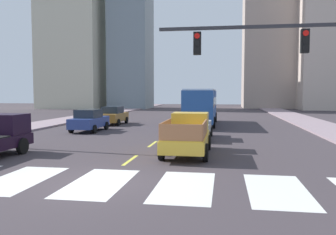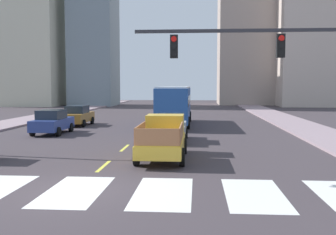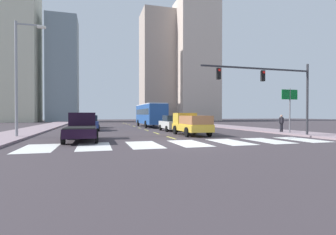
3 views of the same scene
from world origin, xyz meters
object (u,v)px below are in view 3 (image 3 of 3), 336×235
object	(u,v)px
pickup_dark	(82,127)
city_bus	(150,114)
pickup_stakebed	(190,124)
traffic_signal_gantry	(276,84)
pedestrian_waiting	(281,122)
streetlight_left	(18,74)
direction_sign_green	(290,101)
sedan_mid	(171,123)
sedan_near_left	(91,122)
sedan_far	(90,123)

from	to	relation	value
pickup_dark	city_bus	bearing A→B (deg)	67.53
pickup_stakebed	traffic_signal_gantry	xyz separation A→B (m)	(5.75, -4.10, 3.29)
pickup_dark	pedestrian_waiting	world-z (taller)	pickup_dark
pickup_stakebed	pickup_dark	distance (m)	9.36
pickup_stakebed	streetlight_left	world-z (taller)	streetlight_left
pickup_stakebed	pickup_dark	world-z (taller)	same
direction_sign_green	streetlight_left	world-z (taller)	streetlight_left
city_bus	pedestrian_waiting	bearing A→B (deg)	-60.53
pickup_dark	sedan_mid	world-z (taller)	pickup_dark
pickup_stakebed	sedan_mid	bearing A→B (deg)	89.32
sedan_near_left	direction_sign_green	distance (m)	24.32
sedan_far	direction_sign_green	world-z (taller)	direction_sign_green
pickup_stakebed	sedan_far	xyz separation A→B (m)	(-8.64, 8.70, -0.08)
sedan_far	sedan_mid	size ratio (longest dim) A/B	1.00
streetlight_left	sedan_mid	bearing A→B (deg)	19.31
streetlight_left	city_bus	bearing A→B (deg)	47.49
city_bus	pickup_dark	bearing A→B (deg)	-116.70
sedan_near_left	traffic_signal_gantry	size ratio (longest dim) A/B	0.46
pickup_stakebed	pedestrian_waiting	distance (m)	9.19
pickup_stakebed	sedan_far	bearing A→B (deg)	133.94
pedestrian_waiting	sedan_near_left	bearing A→B (deg)	145.21
traffic_signal_gantry	streetlight_left	distance (m)	20.12
pedestrian_waiting	sedan_far	bearing A→B (deg)	158.22
sedan_mid	traffic_signal_gantry	world-z (taller)	traffic_signal_gantry
city_bus	sedan_near_left	distance (m)	8.41
sedan_far	streetlight_left	world-z (taller)	streetlight_left
sedan_far	pedestrian_waiting	xyz separation A→B (m)	(17.80, -9.38, 0.26)
city_bus	pedestrian_waiting	world-z (taller)	city_bus
sedan_mid	pickup_stakebed	bearing A→B (deg)	-91.93
pedestrian_waiting	pickup_stakebed	bearing A→B (deg)	-178.23
streetlight_left	traffic_signal_gantry	bearing A→B (deg)	-13.97
pickup_stakebed	traffic_signal_gantry	size ratio (longest dim) A/B	0.54
traffic_signal_gantry	direction_sign_green	distance (m)	4.21
streetlight_left	pickup_stakebed	bearing A→B (deg)	-3.12
sedan_mid	traffic_signal_gantry	size ratio (longest dim) A/B	0.46
sedan_near_left	sedan_mid	distance (m)	12.53
direction_sign_green	streetlight_left	size ratio (longest dim) A/B	0.47
traffic_signal_gantry	direction_sign_green	xyz separation A→B (m)	(3.34, 2.27, -1.19)
sedan_far	direction_sign_green	xyz separation A→B (m)	(17.73, -10.54, 2.17)
city_bus	sedan_mid	world-z (taller)	city_bus
city_bus	pickup_stakebed	bearing A→B (deg)	-89.85
pickup_dark	traffic_signal_gantry	size ratio (longest dim) A/B	0.54
sedan_far	streetlight_left	bearing A→B (deg)	-121.32
sedan_far	streetlight_left	size ratio (longest dim) A/B	0.49
city_bus	streetlight_left	bearing A→B (deg)	-133.53
sedan_near_left	pickup_stakebed	bearing A→B (deg)	-60.91
sedan_near_left	direction_sign_green	xyz separation A→B (m)	(17.71, -16.51, 2.17)
city_bus	direction_sign_green	distance (m)	19.68
sedan_near_left	direction_sign_green	size ratio (longest dim) A/B	1.05
pickup_stakebed	pedestrian_waiting	world-z (taller)	pickup_stakebed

